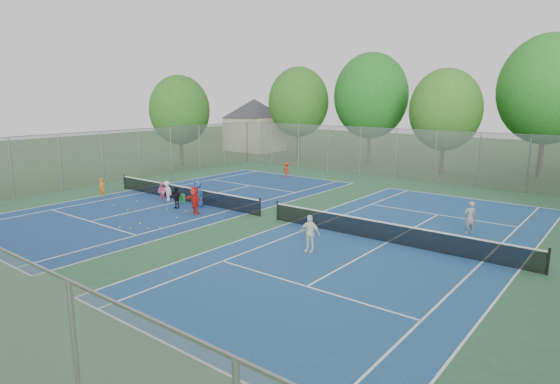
% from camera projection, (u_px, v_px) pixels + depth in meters
% --- Properties ---
extents(ground, '(120.00, 120.00, 0.00)m').
position_uv_depth(ground, '(269.00, 218.00, 25.45)').
color(ground, '#2A5119').
rests_on(ground, ground).
extents(court_pad, '(32.00, 32.00, 0.01)m').
position_uv_depth(court_pad, '(269.00, 218.00, 25.44)').
color(court_pad, '#2A5937').
rests_on(court_pad, ground).
extents(court_left, '(10.97, 23.77, 0.01)m').
position_uv_depth(court_left, '(184.00, 201.00, 29.68)').
color(court_left, navy).
rests_on(court_left, court_pad).
extents(court_right, '(10.97, 23.77, 0.01)m').
position_uv_depth(court_right, '(388.00, 242.00, 21.21)').
color(court_right, navy).
rests_on(court_right, court_pad).
extents(net_left, '(12.87, 0.10, 0.91)m').
position_uv_depth(net_left, '(183.00, 194.00, 29.59)').
color(net_left, black).
rests_on(net_left, ground).
extents(net_right, '(12.87, 0.10, 0.91)m').
position_uv_depth(net_right, '(388.00, 233.00, 21.12)').
color(net_right, black).
rests_on(net_right, ground).
extents(fence_north, '(32.00, 0.10, 4.00)m').
position_uv_depth(fence_north, '(396.00, 154.00, 37.37)').
color(fence_north, gray).
rests_on(fence_north, ground).
extents(fence_west, '(0.10, 32.00, 4.00)m').
position_uv_depth(fence_west, '(103.00, 158.00, 34.72)').
color(fence_west, gray).
rests_on(fence_west, ground).
extents(house, '(11.03, 11.03, 7.30)m').
position_uv_depth(house, '(254.00, 116.00, 56.40)').
color(house, '#B7A88C').
rests_on(house, ground).
extents(tree_nw, '(6.40, 6.40, 9.58)m').
position_uv_depth(tree_nw, '(298.00, 102.00, 49.68)').
color(tree_nw, '#443326').
rests_on(tree_nw, ground).
extents(tree_nl, '(7.20, 7.20, 10.69)m').
position_uv_depth(tree_nl, '(371.00, 96.00, 45.48)').
color(tree_nl, '#443326').
rests_on(tree_nl, ground).
extents(tree_nc, '(6.00, 6.00, 8.85)m').
position_uv_depth(tree_nc, '(445.00, 110.00, 39.33)').
color(tree_nc, '#443326').
rests_on(tree_nc, ground).
extents(tree_nr, '(7.60, 7.60, 11.42)m').
position_uv_depth(tree_nr, '(548.00, 89.00, 37.07)').
color(tree_nr, '#443326').
rests_on(tree_nr, ground).
extents(tree_side_w, '(5.60, 5.60, 8.47)m').
position_uv_depth(tree_side_w, '(180.00, 110.00, 43.59)').
color(tree_side_w, '#443326').
rests_on(tree_side_w, ground).
extents(ball_crate, '(0.38, 0.38, 0.26)m').
position_uv_depth(ball_crate, '(213.00, 199.00, 29.48)').
color(ball_crate, blue).
rests_on(ball_crate, ground).
extents(ball_hopper, '(0.36, 0.36, 0.56)m').
position_uv_depth(ball_hopper, '(182.00, 199.00, 29.00)').
color(ball_hopper, '#248533').
rests_on(ball_hopper, ground).
extents(student_a, '(0.53, 0.43, 1.28)m').
position_uv_depth(student_a, '(102.00, 188.00, 30.60)').
color(student_a, '#CE6613').
rests_on(student_a, ground).
extents(student_b, '(0.60, 0.49, 1.13)m').
position_uv_depth(student_b, '(162.00, 191.00, 29.80)').
color(student_b, '#EA5B90').
rests_on(student_b, ground).
extents(student_c, '(0.82, 0.48, 1.27)m').
position_uv_depth(student_c, '(167.00, 191.00, 29.60)').
color(student_c, silver).
rests_on(student_c, ground).
extents(student_d, '(0.81, 0.47, 1.30)m').
position_uv_depth(student_d, '(176.00, 198.00, 27.55)').
color(student_d, black).
rests_on(student_d, ground).
extents(student_e, '(0.86, 0.63, 1.63)m').
position_uv_depth(student_e, '(198.00, 194.00, 27.83)').
color(student_e, '#294D99').
rests_on(student_e, ground).
extents(student_f, '(1.55, 0.79, 1.60)m').
position_uv_depth(student_f, '(195.00, 200.00, 26.14)').
color(student_f, red).
rests_on(student_f, ground).
extents(child_far_baseline, '(0.85, 0.59, 1.20)m').
position_uv_depth(child_far_baseline, '(287.00, 170.00, 38.45)').
color(child_far_baseline, '#A22217').
rests_on(child_far_baseline, ground).
extents(instructor, '(0.70, 0.68, 1.62)m').
position_uv_depth(instructor, '(470.00, 218.00, 22.39)').
color(instructor, gray).
rests_on(instructor, ground).
extents(teen_court_b, '(1.00, 0.54, 1.62)m').
position_uv_depth(teen_court_b, '(309.00, 233.00, 19.84)').
color(teen_court_b, white).
rests_on(teen_court_b, ground).
extents(tennis_ball_0, '(0.07, 0.07, 0.07)m').
position_uv_depth(tennis_ball_0, '(167.00, 210.00, 27.23)').
color(tennis_ball_0, '#BCE635').
rests_on(tennis_ball_0, ground).
extents(tennis_ball_1, '(0.07, 0.07, 0.07)m').
position_uv_depth(tennis_ball_1, '(118.00, 198.00, 30.41)').
color(tennis_ball_1, '#CAF338').
rests_on(tennis_ball_1, ground).
extents(tennis_ball_2, '(0.07, 0.07, 0.07)m').
position_uv_depth(tennis_ball_2, '(128.00, 210.00, 27.14)').
color(tennis_ball_2, '#E9F138').
rests_on(tennis_ball_2, ground).
extents(tennis_ball_3, '(0.07, 0.07, 0.07)m').
position_uv_depth(tennis_ball_3, '(137.00, 201.00, 29.46)').
color(tennis_ball_3, yellow).
rests_on(tennis_ball_3, ground).
extents(tennis_ball_4, '(0.07, 0.07, 0.07)m').
position_uv_depth(tennis_ball_4, '(131.00, 229.00, 23.29)').
color(tennis_ball_4, '#C0D331').
rests_on(tennis_ball_4, ground).
extents(tennis_ball_5, '(0.07, 0.07, 0.07)m').
position_uv_depth(tennis_ball_5, '(160.00, 228.00, 23.48)').
color(tennis_ball_5, '#A9C82E').
rests_on(tennis_ball_5, ground).
extents(tennis_ball_6, '(0.07, 0.07, 0.07)m').
position_uv_depth(tennis_ball_6, '(120.00, 227.00, 23.55)').
color(tennis_ball_6, '#C2D832').
rests_on(tennis_ball_6, ground).
extents(tennis_ball_7, '(0.07, 0.07, 0.07)m').
position_uv_depth(tennis_ball_7, '(114.00, 206.00, 28.21)').
color(tennis_ball_7, '#D6E435').
rests_on(tennis_ball_7, ground).
extents(tennis_ball_8, '(0.07, 0.07, 0.07)m').
position_uv_depth(tennis_ball_8, '(149.00, 229.00, 23.29)').
color(tennis_ball_8, '#D2EC37').
rests_on(tennis_ball_8, ground).
extents(tennis_ball_9, '(0.07, 0.07, 0.07)m').
position_uv_depth(tennis_ball_9, '(140.00, 224.00, 24.24)').
color(tennis_ball_9, '#DDF438').
rests_on(tennis_ball_9, ground).
extents(tennis_ball_10, '(0.07, 0.07, 0.07)m').
position_uv_depth(tennis_ball_10, '(186.00, 211.00, 26.86)').
color(tennis_ball_10, '#D1F238').
rests_on(tennis_ball_10, ground).
extents(tennis_ball_11, '(0.07, 0.07, 0.07)m').
position_uv_depth(tennis_ball_11, '(177.00, 218.00, 25.39)').
color(tennis_ball_11, '#C6D531').
rests_on(tennis_ball_11, ground).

